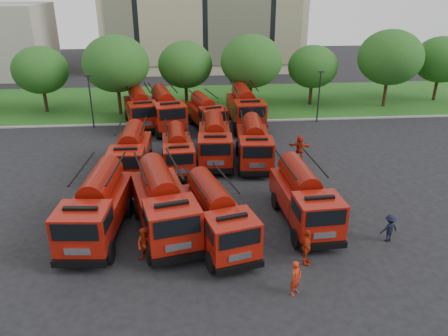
% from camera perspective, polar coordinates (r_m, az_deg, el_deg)
% --- Properties ---
extents(ground, '(140.00, 140.00, 0.00)m').
position_cam_1_polar(ground, '(27.44, -2.38, -5.44)').
color(ground, black).
rests_on(ground, ground).
extents(lawn, '(70.00, 16.00, 0.12)m').
position_cam_1_polar(lawn, '(51.72, -3.79, 8.66)').
color(lawn, '#1A4F15').
rests_on(lawn, ground).
extents(curb, '(70.00, 0.30, 0.14)m').
position_cam_1_polar(curb, '(43.94, -3.52, 5.98)').
color(curb, gray).
rests_on(curb, ground).
extents(tree_1, '(5.71, 5.71, 6.98)m').
position_cam_1_polar(tree_1, '(50.11, -22.85, 11.70)').
color(tree_1, '#382314').
rests_on(tree_1, ground).
extents(tree_2, '(6.72, 6.72, 8.22)m').
position_cam_1_polar(tree_2, '(46.72, -13.94, 13.09)').
color(tree_2, '#382314').
rests_on(tree_2, ground).
extents(tree_3, '(5.88, 5.88, 7.19)m').
position_cam_1_polar(tree_3, '(48.76, -5.08, 13.28)').
color(tree_3, '#382314').
rests_on(tree_3, ground).
extents(tree_4, '(6.55, 6.55, 8.01)m').
position_cam_1_polar(tree_4, '(47.70, 3.59, 13.75)').
color(tree_4, '#382314').
rests_on(tree_4, ground).
extents(tree_5, '(5.46, 5.46, 6.68)m').
position_cam_1_polar(tree_5, '(50.30, 11.51, 12.84)').
color(tree_5, '#382314').
rests_on(tree_5, ground).
extents(tree_6, '(6.89, 6.89, 8.42)m').
position_cam_1_polar(tree_6, '(51.55, 20.89, 13.35)').
color(tree_6, '#382314').
rests_on(tree_6, ground).
extents(tree_7, '(6.05, 6.05, 7.39)m').
position_cam_1_polar(tree_7, '(56.68, 26.50, 12.56)').
color(tree_7, '#382314').
rests_on(tree_7, ground).
extents(lamp_post_0, '(0.60, 0.25, 5.11)m').
position_cam_1_polar(lamp_post_0, '(43.44, -17.04, 8.67)').
color(lamp_post_0, black).
rests_on(lamp_post_0, ground).
extents(lamp_post_1, '(0.60, 0.25, 5.11)m').
position_cam_1_polar(lamp_post_1, '(44.41, 12.31, 9.47)').
color(lamp_post_1, black).
rests_on(lamp_post_1, ground).
extents(fire_truck_0, '(3.31, 7.78, 3.45)m').
position_cam_1_polar(fire_truck_0, '(25.14, -16.24, -4.83)').
color(fire_truck_0, black).
rests_on(fire_truck_0, ground).
extents(fire_truck_1, '(4.33, 8.13, 3.52)m').
position_cam_1_polar(fire_truck_1, '(24.60, -7.95, -4.61)').
color(fire_truck_1, black).
rests_on(fire_truck_1, ground).
extents(fire_truck_2, '(4.11, 7.39, 3.19)m').
position_cam_1_polar(fire_truck_2, '(23.56, -0.99, -6.18)').
color(fire_truck_2, black).
rests_on(fire_truck_2, ground).
extents(fire_truck_3, '(2.96, 7.27, 3.24)m').
position_cam_1_polar(fire_truck_3, '(25.78, 10.39, -3.75)').
color(fire_truck_3, black).
rests_on(fire_truck_3, ground).
extents(fire_truck_4, '(2.69, 7.07, 3.20)m').
position_cam_1_polar(fire_truck_4, '(32.65, -12.03, 2.04)').
color(fire_truck_4, black).
rests_on(fire_truck_4, ground).
extents(fire_truck_5, '(2.65, 6.51, 2.91)m').
position_cam_1_polar(fire_truck_5, '(32.91, -6.05, 2.35)').
color(fire_truck_5, black).
rests_on(fire_truck_5, ground).
extents(fire_truck_6, '(2.93, 7.33, 3.28)m').
position_cam_1_polar(fire_truck_6, '(34.14, -1.22, 3.61)').
color(fire_truck_6, black).
rests_on(fire_truck_6, ground).
extents(fire_truck_7, '(3.00, 7.20, 3.21)m').
position_cam_1_polar(fire_truck_7, '(33.80, 3.93, 3.27)').
color(fire_truck_7, black).
rests_on(fire_truck_7, ground).
extents(fire_truck_8, '(4.02, 7.79, 3.38)m').
position_cam_1_polar(fire_truck_8, '(43.41, -10.88, 7.63)').
color(fire_truck_8, black).
rests_on(fire_truck_8, ground).
extents(fire_truck_9, '(4.25, 8.20, 3.56)m').
position_cam_1_polar(fire_truck_9, '(42.30, -7.65, 7.56)').
color(fire_truck_9, black).
rests_on(fire_truck_9, ground).
extents(fire_truck_10, '(3.87, 7.02, 3.04)m').
position_cam_1_polar(fire_truck_10, '(41.88, -2.35, 7.21)').
color(fire_truck_10, black).
rests_on(fire_truck_10, ground).
extents(fire_truck_11, '(3.15, 8.07, 3.63)m').
position_cam_1_polar(fire_truck_11, '(42.59, 2.76, 7.90)').
color(fire_truck_11, black).
rests_on(fire_truck_11, ground).
extents(firefighter_0, '(0.78, 0.77, 1.73)m').
position_cam_1_polar(firefighter_0, '(21.09, 9.21, -15.86)').
color(firefighter_0, '#A7250C').
rests_on(firefighter_0, ground).
extents(firefighter_1, '(1.06, 0.89, 1.92)m').
position_cam_1_polar(firefighter_1, '(23.16, -10.07, -11.89)').
color(firefighter_1, '#A7250C').
rests_on(firefighter_1, ground).
extents(firefighter_2, '(1.00, 1.31, 1.97)m').
position_cam_1_polar(firefighter_2, '(23.01, 10.54, -12.18)').
color(firefighter_2, '#A7250C').
rests_on(firefighter_2, ground).
extents(firefighter_3, '(1.12, 0.75, 1.59)m').
position_cam_1_polar(firefighter_3, '(26.00, 20.53, -8.87)').
color(firefighter_3, black).
rests_on(firefighter_3, ground).
extents(firefighter_4, '(1.02, 0.84, 1.79)m').
position_cam_1_polar(firefighter_4, '(32.54, -10.65, -0.99)').
color(firefighter_4, black).
rests_on(firefighter_4, ground).
extents(firefighter_5, '(1.94, 1.23, 1.93)m').
position_cam_1_polar(firefighter_5, '(35.57, 9.74, 1.25)').
color(firefighter_5, '#A7250C').
rests_on(firefighter_5, ground).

